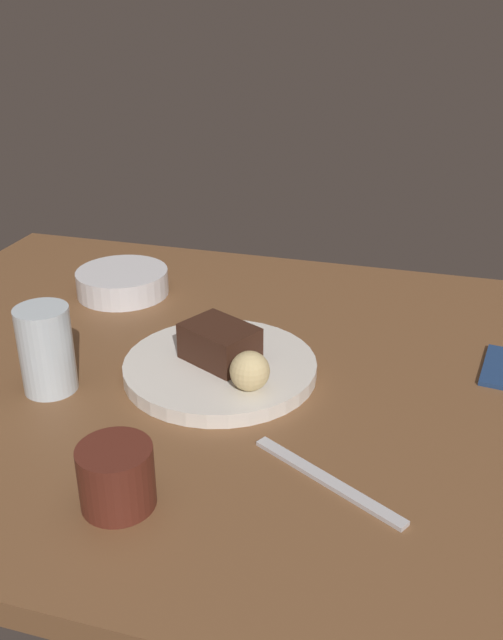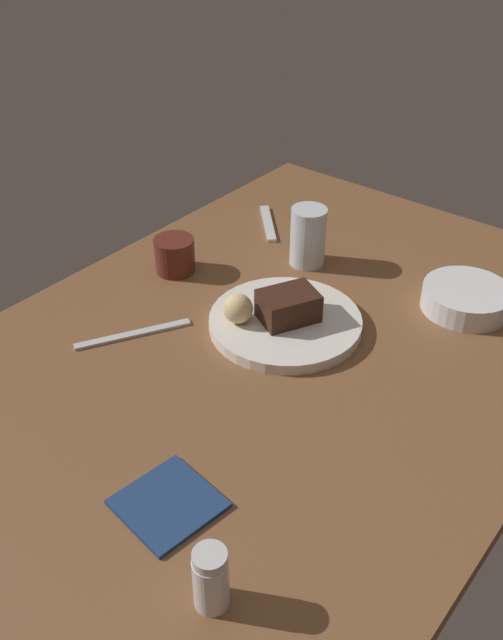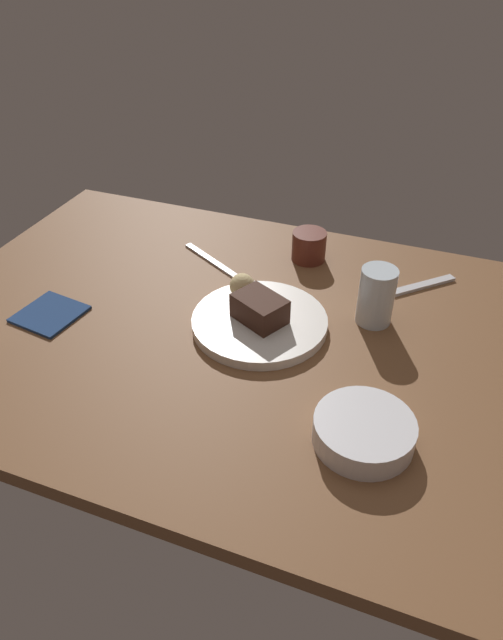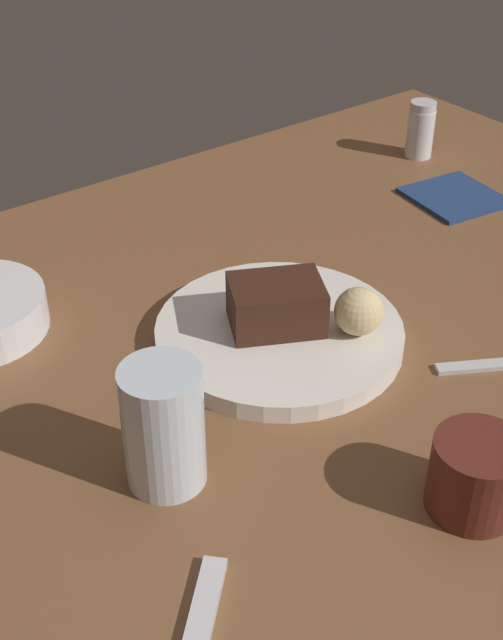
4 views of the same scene
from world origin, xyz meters
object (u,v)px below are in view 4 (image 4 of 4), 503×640
(water_glass, at_px, (163,427))
(coffee_cup, at_px, (476,476))
(salt_shaker, at_px, (421,130))
(folded_napkin, at_px, (454,197))
(dessert_plate, at_px, (279,334))
(bread_roll, at_px, (359,311))
(chocolate_cake_slice, at_px, (276,305))

(water_glass, bearing_deg, coffee_cup, 135.65)
(salt_shaker, xyz_separation_m, folded_napkin, (0.06, 0.13, -0.04))
(dessert_plate, relative_size, bread_roll, 5.16)
(salt_shaker, height_order, folded_napkin, salt_shaker)
(coffee_cup, xyz_separation_m, folded_napkin, (-0.40, -0.37, -0.03))
(water_glass, bearing_deg, chocolate_cake_slice, -153.24)
(chocolate_cake_slice, xyz_separation_m, salt_shaker, (-0.45, -0.23, -0.00))
(coffee_cup, bearing_deg, folded_napkin, -137.00)
(bread_roll, distance_m, coffee_cup, 0.22)
(water_glass, height_order, coffee_cup, water_glass)
(coffee_cup, bearing_deg, chocolate_cake_slice, -93.19)
(chocolate_cake_slice, height_order, coffee_cup, chocolate_cake_slice)
(dessert_plate, relative_size, folded_napkin, 2.27)
(folded_napkin, bearing_deg, dessert_plate, 15.86)
(bread_roll, height_order, folded_napkin, bread_roll)
(dessert_plate, xyz_separation_m, chocolate_cake_slice, (0.00, -0.00, 0.03))
(salt_shaker, bearing_deg, coffee_cup, 47.19)
(bread_roll, bearing_deg, water_glass, 8.84)
(bread_roll, xyz_separation_m, water_glass, (0.25, 0.04, 0.01))
(water_glass, bearing_deg, dessert_plate, -154.35)
(chocolate_cake_slice, xyz_separation_m, bread_roll, (-0.06, 0.06, 0.00))
(chocolate_cake_slice, relative_size, bread_roll, 1.88)
(coffee_cup, bearing_deg, dessert_plate, -93.51)
(water_glass, xyz_separation_m, coffee_cup, (-0.18, 0.17, -0.02))
(chocolate_cake_slice, bearing_deg, folded_napkin, -164.74)
(bread_roll, relative_size, water_glass, 0.44)
(chocolate_cake_slice, distance_m, salt_shaker, 0.51)
(dessert_plate, bearing_deg, chocolate_cake_slice, -72.38)
(water_glass, bearing_deg, bread_roll, -171.16)
(dessert_plate, bearing_deg, bread_roll, 135.90)
(dessert_plate, distance_m, salt_shaker, 0.51)
(water_glass, height_order, folded_napkin, water_glass)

